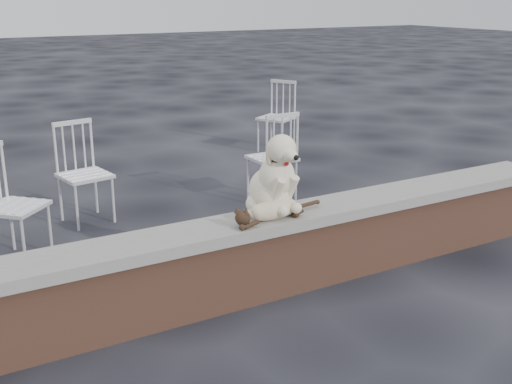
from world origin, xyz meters
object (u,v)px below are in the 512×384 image
dog (271,171)px  cat (272,209)px  chair_a (14,205)px  chair_c (272,156)px  chair_d (276,117)px  chair_b (85,174)px

dog → cat: bearing=-122.9°
chair_a → chair_c: size_ratio=1.00×
cat → chair_a: (-1.42, 1.57, -0.19)m
chair_d → chair_b: bearing=-92.7°
dog → cat: dog is taller
cat → chair_d: 4.41m
chair_a → chair_b: (0.74, 0.63, 0.00)m
dog → chair_c: size_ratio=0.63×
dog → chair_c: (1.08, 1.74, -0.41)m
cat → chair_d: chair_d is taller
dog → chair_a: dog is taller
dog → chair_b: bearing=105.7°
chair_a → chair_d: (3.78, 2.16, 0.00)m
chair_a → cat: bearing=-92.5°
cat → chair_b: chair_b is taller
chair_a → chair_d: size_ratio=1.00×
cat → chair_b: size_ratio=0.96×
chair_a → chair_d: same height
chair_d → chair_c: (-1.20, -1.84, 0.00)m
chair_a → chair_c: (2.58, 0.32, 0.00)m
dog → chair_c: dog is taller
chair_d → chair_c: 2.19m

